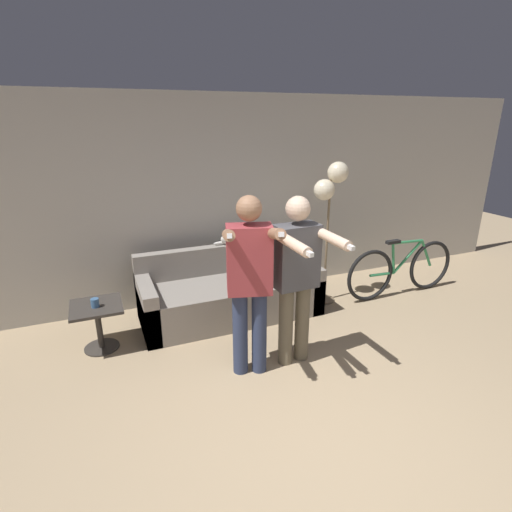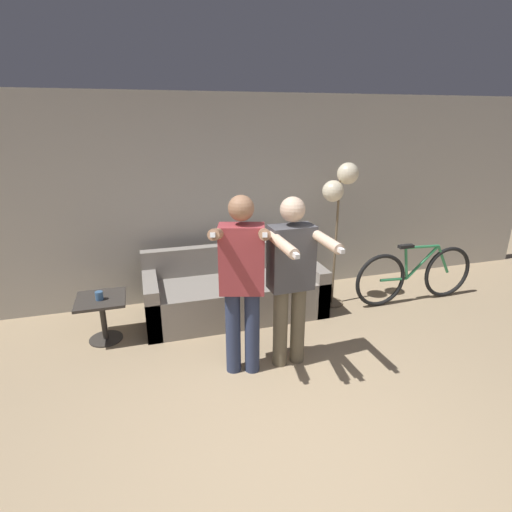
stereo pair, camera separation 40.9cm
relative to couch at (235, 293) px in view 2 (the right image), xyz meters
name	(u,v)px [view 2 (the right image)]	position (x,y,z in m)	size (l,w,h in m)	color
ground_plane	(311,473)	(-0.07, -2.46, -0.27)	(16.00, 16.00, 0.00)	tan
wall_back	(216,200)	(-0.07, 0.64, 1.03)	(10.00, 0.05, 2.60)	#B7B2A8
couch	(235,293)	(0.00, 0.00, 0.00)	(2.14, 0.86, 0.80)	gray
person_left	(242,276)	(-0.21, -1.19, 0.71)	(0.59, 0.74, 1.70)	#2D3856
person_right	(292,273)	(0.26, -1.19, 0.68)	(0.49, 0.68, 1.66)	#6B604C
cat	(241,237)	(0.17, 0.32, 0.61)	(0.42, 0.12, 0.18)	silver
floor_lamp	(340,191)	(1.29, -0.09, 1.20)	(0.44, 0.29, 1.81)	#756047
side_table	(102,310)	(-1.51, -0.21, 0.09)	(0.51, 0.51, 0.50)	#38332D
cup	(99,296)	(-1.51, -0.24, 0.27)	(0.08, 0.08, 0.09)	#3D6693
bicycle	(415,275)	(2.34, -0.32, 0.09)	(1.73, 0.07, 0.80)	black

